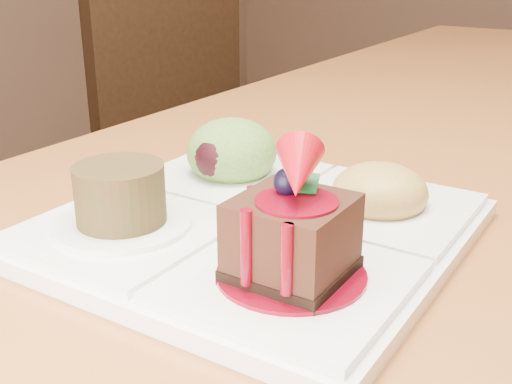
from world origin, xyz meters
The scene contains 2 objects.
chair_left centered at (-0.78, 0.24, 0.50)m, with size 0.45×0.45×0.88m.
sampler_plate centered at (-0.20, -0.44, 0.77)m, with size 0.27×0.27×0.10m.
Camera 1 is at (0.02, -0.79, 0.94)m, focal length 45.00 mm.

